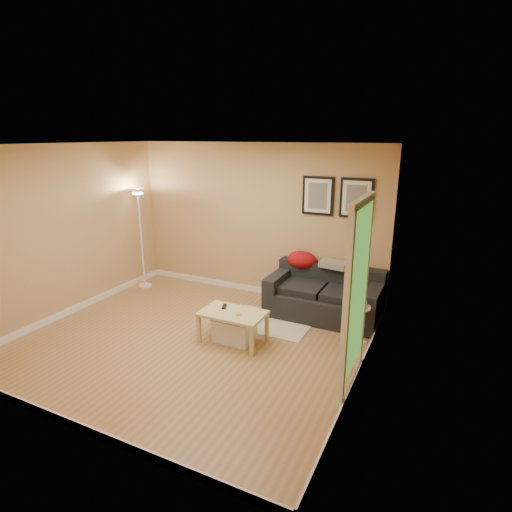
% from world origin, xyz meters
% --- Properties ---
extents(floor, '(4.50, 4.50, 0.00)m').
position_xyz_m(floor, '(0.00, 0.00, 0.00)').
color(floor, '#AC7749').
rests_on(floor, ground).
extents(ceiling, '(4.50, 4.50, 0.00)m').
position_xyz_m(ceiling, '(0.00, 0.00, 2.60)').
color(ceiling, white).
rests_on(ceiling, wall_back).
extents(wall_back, '(4.50, 0.00, 4.50)m').
position_xyz_m(wall_back, '(0.00, 2.00, 1.30)').
color(wall_back, tan).
rests_on(wall_back, ground).
extents(wall_front, '(4.50, 0.00, 4.50)m').
position_xyz_m(wall_front, '(0.00, -2.00, 1.30)').
color(wall_front, tan).
rests_on(wall_front, ground).
extents(wall_left, '(0.00, 4.00, 4.00)m').
position_xyz_m(wall_left, '(-2.25, 0.00, 1.30)').
color(wall_left, tan).
rests_on(wall_left, ground).
extents(wall_right, '(0.00, 4.00, 4.00)m').
position_xyz_m(wall_right, '(2.25, 0.00, 1.30)').
color(wall_right, tan).
rests_on(wall_right, ground).
extents(baseboard_back, '(4.50, 0.02, 0.10)m').
position_xyz_m(baseboard_back, '(0.00, 1.99, 0.05)').
color(baseboard_back, white).
rests_on(baseboard_back, ground).
extents(baseboard_front, '(4.50, 0.02, 0.10)m').
position_xyz_m(baseboard_front, '(0.00, -1.99, 0.05)').
color(baseboard_front, white).
rests_on(baseboard_front, ground).
extents(baseboard_left, '(0.02, 4.00, 0.10)m').
position_xyz_m(baseboard_left, '(-2.24, 0.00, 0.05)').
color(baseboard_left, white).
rests_on(baseboard_left, ground).
extents(baseboard_right, '(0.02, 4.00, 0.10)m').
position_xyz_m(baseboard_right, '(2.24, 0.00, 0.05)').
color(baseboard_right, white).
rests_on(baseboard_right, ground).
extents(sofa, '(1.70, 0.90, 0.75)m').
position_xyz_m(sofa, '(1.38, 1.53, 0.38)').
color(sofa, black).
rests_on(sofa, ground).
extents(red_throw, '(0.48, 0.36, 0.28)m').
position_xyz_m(red_throw, '(0.90, 1.83, 0.77)').
color(red_throw, '#AC0F16').
rests_on(red_throw, sofa).
extents(plaid_throw, '(0.45, 0.32, 0.10)m').
position_xyz_m(plaid_throw, '(1.44, 1.80, 0.78)').
color(plaid_throw, tan).
rests_on(plaid_throw, sofa).
extents(framed_print_left, '(0.50, 0.04, 0.60)m').
position_xyz_m(framed_print_left, '(1.08, 1.98, 1.80)').
color(framed_print_left, black).
rests_on(framed_print_left, wall_back).
extents(framed_print_right, '(0.50, 0.04, 0.60)m').
position_xyz_m(framed_print_right, '(1.68, 1.98, 1.80)').
color(framed_print_right, black).
rests_on(framed_print_right, wall_back).
extents(area_rug, '(1.25, 0.85, 0.01)m').
position_xyz_m(area_rug, '(0.72, 0.95, 0.01)').
color(area_rug, beige).
rests_on(area_rug, ground).
extents(green_runner, '(0.70, 0.50, 0.01)m').
position_xyz_m(green_runner, '(0.09, 0.90, 0.01)').
color(green_runner, '#668C4C').
rests_on(green_runner, ground).
extents(coffee_table, '(0.88, 0.55, 0.43)m').
position_xyz_m(coffee_table, '(0.52, 0.21, 0.22)').
color(coffee_table, '#DFC588').
rests_on(coffee_table, ground).
extents(remote_control, '(0.11, 0.17, 0.02)m').
position_xyz_m(remote_control, '(0.33, 0.30, 0.44)').
color(remote_control, black).
rests_on(remote_control, coffee_table).
extents(tape_roll, '(0.07, 0.07, 0.03)m').
position_xyz_m(tape_roll, '(0.62, 0.15, 0.45)').
color(tape_roll, yellow).
rests_on(tape_roll, coffee_table).
extents(storage_bin, '(0.54, 0.39, 0.33)m').
position_xyz_m(storage_bin, '(0.52, 0.24, 0.17)').
color(storage_bin, white).
rests_on(storage_bin, ground).
extents(side_table, '(0.34, 0.34, 0.51)m').
position_xyz_m(side_table, '(2.02, 0.95, 0.26)').
color(side_table, white).
rests_on(side_table, ground).
extents(book_stack, '(0.21, 0.26, 0.07)m').
position_xyz_m(book_stack, '(2.04, 0.96, 0.55)').
color(book_stack, '#2C5686').
rests_on(book_stack, side_table).
extents(floor_lamp, '(0.24, 0.24, 1.83)m').
position_xyz_m(floor_lamp, '(-2.00, 1.36, 0.86)').
color(floor_lamp, white).
rests_on(floor_lamp, ground).
extents(doorway, '(0.12, 1.01, 2.13)m').
position_xyz_m(doorway, '(2.20, -0.15, 1.02)').
color(doorway, white).
rests_on(doorway, ground).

